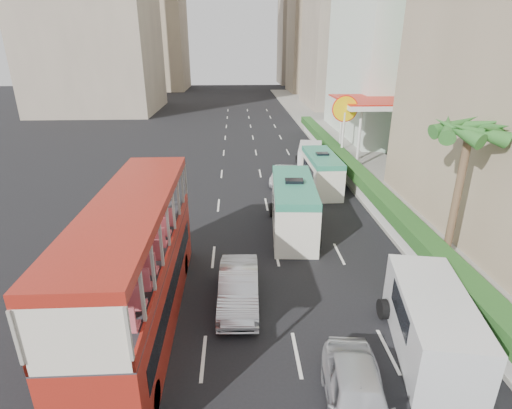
{
  "coord_description": "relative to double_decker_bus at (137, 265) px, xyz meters",
  "views": [
    {
      "loc": [
        -2.35,
        -12.75,
        9.88
      ],
      "look_at": [
        -1.5,
        4.0,
        3.2
      ],
      "focal_mm": 28.0,
      "sensor_mm": 36.0,
      "label": 1
    }
  ],
  "objects": [
    {
      "name": "hedge",
      "position": [
        12.2,
        14.0,
        -1.0
      ],
      "size": [
        1.1,
        44.0,
        0.7
      ],
      "primitive_type": "cube",
      "color": "#2D6626",
      "rests_on": "kerb_wall"
    },
    {
      "name": "minibus_far",
      "position": [
        9.82,
        14.9,
        -1.23
      ],
      "size": [
        2.03,
        5.9,
        2.6
      ],
      "primitive_type": "cube",
      "rotation": [
        0.0,
        0.0,
        0.01
      ],
      "color": "silver",
      "rests_on": "ground"
    },
    {
      "name": "kerb_wall",
      "position": [
        12.2,
        14.0,
        -1.85
      ],
      "size": [
        0.3,
        44.0,
        1.0
      ],
      "primitive_type": "cube",
      "color": "silver",
      "rests_on": "sidewalk"
    },
    {
      "name": "palm_tree",
      "position": [
        13.8,
        4.0,
        0.85
      ],
      "size": [
        0.36,
        0.36,
        6.4
      ],
      "primitive_type": "cylinder",
      "color": "brown",
      "rests_on": "sidewalk"
    },
    {
      "name": "ground_plane",
      "position": [
        6.0,
        0.0,
        -2.53
      ],
      "size": [
        200.0,
        200.0,
        0.0
      ],
      "primitive_type": "plane",
      "color": "black",
      "rests_on": "ground"
    },
    {
      "name": "van_asset",
      "position": [
        7.32,
        16.5,
        -2.53
      ],
      "size": [
        2.82,
        4.71,
        1.22
      ],
      "primitive_type": "imported",
      "rotation": [
        0.0,
        0.0,
        -0.19
      ],
      "color": "silver",
      "rests_on": "ground"
    },
    {
      "name": "tower_far_b",
      "position": [
        23.0,
        104.0,
        17.47
      ],
      "size": [
        14.0,
        14.0,
        40.0
      ],
      "primitive_type": "cube",
      "color": "tan",
      "rests_on": "ground"
    },
    {
      "name": "panel_van_near",
      "position": [
        10.21,
        -1.89,
        -1.44
      ],
      "size": [
        3.14,
        5.75,
        2.18
      ],
      "primitive_type": "cube",
      "rotation": [
        0.0,
        0.0,
        -0.19
      ],
      "color": "silver",
      "rests_on": "ground"
    },
    {
      "name": "sidewalk",
      "position": [
        15.0,
        25.0,
        -2.44
      ],
      "size": [
        6.0,
        120.0,
        0.18
      ],
      "primitive_type": "cube",
      "color": "#99968C",
      "rests_on": "ground"
    },
    {
      "name": "minibus_near",
      "position": [
        6.78,
        7.84,
        -1.06
      ],
      "size": [
        2.65,
        6.75,
        2.93
      ],
      "primitive_type": "cube",
      "rotation": [
        0.0,
        0.0,
        -0.07
      ],
      "color": "silver",
      "rests_on": "ground"
    },
    {
      "name": "shell_station",
      "position": [
        16.0,
        23.0,
        0.22
      ],
      "size": [
        6.5,
        8.0,
        5.5
      ],
      "primitive_type": "cube",
      "color": "silver",
      "rests_on": "ground"
    },
    {
      "name": "panel_van_far",
      "position": [
        10.0,
        20.53,
        -1.58
      ],
      "size": [
        2.81,
        5.03,
        1.9
      ],
      "primitive_type": "cube",
      "rotation": [
        0.0,
        0.0,
        -0.2
      ],
      "color": "silver",
      "rests_on": "ground"
    },
    {
      "name": "car_silver_lane_a",
      "position": [
        3.64,
        1.07,
        -2.53
      ],
      "size": [
        1.69,
        4.54,
        1.48
      ],
      "primitive_type": "imported",
      "rotation": [
        0.0,
        0.0,
        -0.03
      ],
      "color": "silver",
      "rests_on": "ground"
    },
    {
      "name": "double_decker_bus",
      "position": [
        0.0,
        0.0,
        0.0
      ],
      "size": [
        2.5,
        11.0,
        5.06
      ],
      "primitive_type": "cube",
      "color": "maroon",
      "rests_on": "ground"
    }
  ]
}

